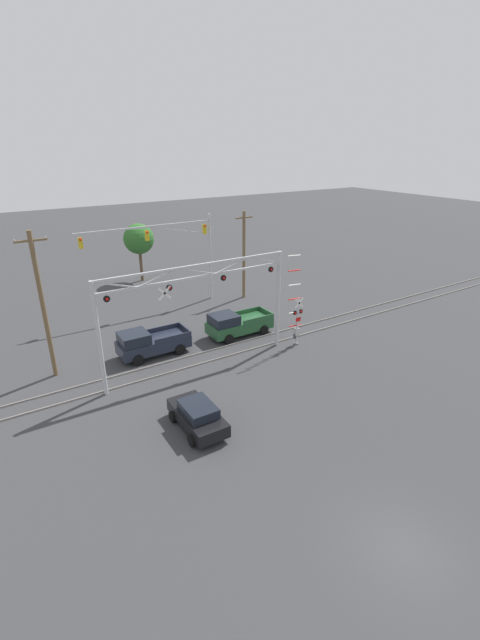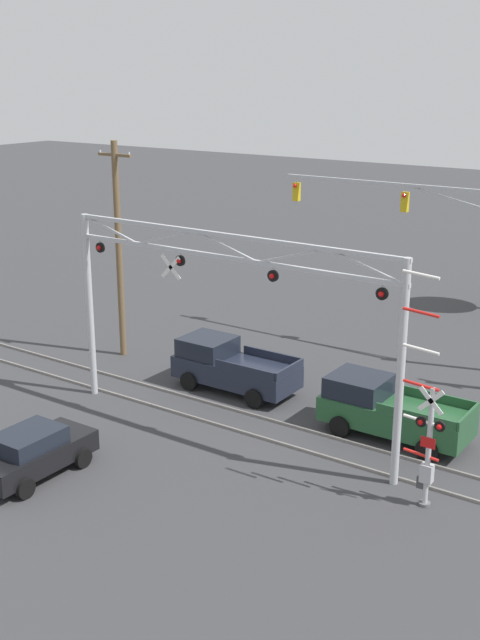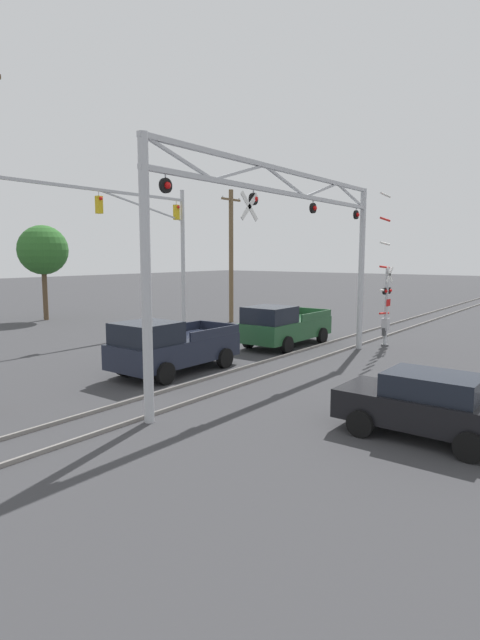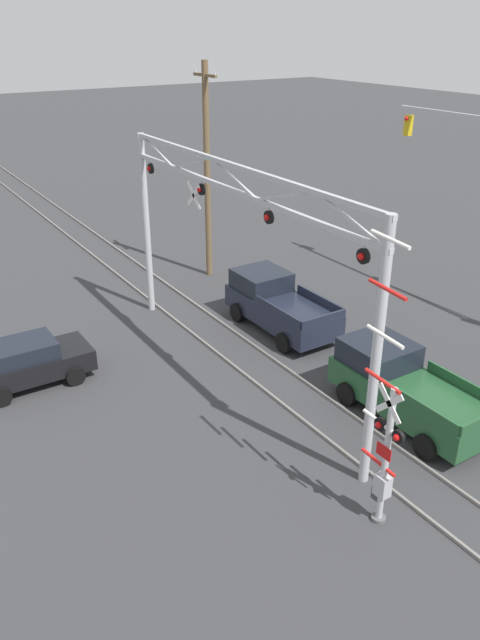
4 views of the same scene
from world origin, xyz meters
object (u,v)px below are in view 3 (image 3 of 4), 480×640
object	(u,v)px
background_tree_beyond_span	(43,250)
traffic_signal_span	(145,230)
crossing_gantry	(285,237)
sedan_waiting	(427,404)
utility_pole_right	(231,255)
crossing_signal_mast	(386,301)
pickup_truck_following	(283,326)
pickup_truck_lead	(170,347)

from	to	relation	value
background_tree_beyond_span	traffic_signal_span	bearing A→B (deg)	-85.29
crossing_gantry	background_tree_beyond_span	bearing A→B (deg)	80.45
crossing_gantry	sedan_waiting	distance (m)	7.89
background_tree_beyond_span	utility_pole_right	bearing A→B (deg)	-57.92
crossing_signal_mast	traffic_signal_span	distance (m)	13.45
sedan_waiting	utility_pole_right	distance (m)	21.34
crossing_gantry	pickup_truck_following	bearing A→B (deg)	32.70
traffic_signal_span	pickup_truck_following	bearing A→B (deg)	-86.57
utility_pole_right	crossing_signal_mast	bearing A→B (deg)	-102.43
sedan_waiting	utility_pole_right	bearing A→B (deg)	50.90
pickup_truck_lead	crossing_signal_mast	bearing A→B (deg)	-22.88
pickup_truck_lead	background_tree_beyond_span	size ratio (longest dim) A/B	0.81
traffic_signal_span	utility_pole_right	world-z (taller)	utility_pole_right
utility_pole_right	sedan_waiting	bearing A→B (deg)	-129.10
pickup_truck_lead	crossing_gantry	bearing A→B (deg)	-57.15
crossing_signal_mast	traffic_signal_span	size ratio (longest dim) A/B	0.58
crossing_signal_mast	pickup_truck_following	xyz separation A→B (m)	(-2.86, 3.79, -1.18)
traffic_signal_span	background_tree_beyond_span	xyz separation A→B (m)	(-0.75, 9.06, -1.07)
crossing_signal_mast	pickup_truck_lead	world-z (taller)	crossing_signal_mast
pickup_truck_following	utility_pole_right	world-z (taller)	utility_pole_right
sedan_waiting	crossing_gantry	bearing A→B (deg)	61.84
crossing_signal_mast	utility_pole_right	xyz separation A→B (m)	(2.45, 11.10, 2.14)
pickup_truck_following	background_tree_beyond_span	size ratio (longest dim) A/B	0.83
traffic_signal_span	utility_pole_right	size ratio (longest dim) A/B	1.46
sedan_waiting	utility_pole_right	world-z (taller)	utility_pole_right
pickup_truck_lead	sedan_waiting	world-z (taller)	pickup_truck_lead
traffic_signal_span	background_tree_beyond_span	size ratio (longest dim) A/B	1.95
pickup_truck_lead	pickup_truck_following	bearing A→B (deg)	-3.04
crossing_gantry	crossing_signal_mast	bearing A→B (deg)	-5.39
utility_pole_right	background_tree_beyond_span	size ratio (longest dim) A/B	1.34
traffic_signal_span	sedan_waiting	bearing A→B (deg)	-112.73
crossing_gantry	background_tree_beyond_span	xyz separation A→B (m)	(3.51, 20.88, -0.29)
crossing_gantry	sedan_waiting	bearing A→B (deg)	-118.16
crossing_gantry	traffic_signal_span	size ratio (longest dim) A/B	1.08
pickup_truck_following	background_tree_beyond_span	xyz separation A→B (m)	(-1.27, 17.81, 3.60)
traffic_signal_span	background_tree_beyond_span	distance (m)	9.15
crossing_signal_mast	crossing_gantry	bearing A→B (deg)	174.61
crossing_signal_mast	sedan_waiting	size ratio (longest dim) A/B	1.76
pickup_truck_lead	utility_pole_right	distance (m)	14.52
utility_pole_right	pickup_truck_lead	bearing A→B (deg)	-150.58
crossing_signal_mast	pickup_truck_following	world-z (taller)	crossing_signal_mast
crossing_gantry	utility_pole_right	size ratio (longest dim) A/B	1.57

